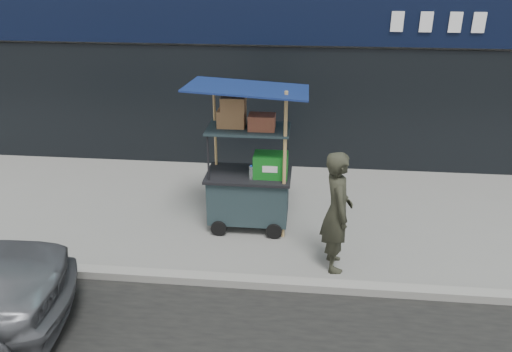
# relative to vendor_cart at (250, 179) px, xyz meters

# --- Properties ---
(ground) EXTENTS (80.00, 80.00, 0.00)m
(ground) POSITION_rel_vendor_cart_xyz_m (0.17, -1.39, -0.82)
(ground) COLOR slate
(ground) RESTS_ON ground
(curb) EXTENTS (80.00, 0.18, 0.12)m
(curb) POSITION_rel_vendor_cart_xyz_m (0.17, -1.59, -0.76)
(curb) COLOR gray
(curb) RESTS_ON ground
(vendor_cart) EXTENTS (1.73, 1.23, 2.35)m
(vendor_cart) POSITION_rel_vendor_cart_xyz_m (0.00, 0.00, 0.00)
(vendor_cart) COLOR #1A282D
(vendor_cart) RESTS_ON ground
(vendor_man) EXTENTS (0.48, 0.67, 1.71)m
(vendor_man) POSITION_rel_vendor_cart_xyz_m (1.29, -1.01, 0.03)
(vendor_man) COLOR #292A1F
(vendor_man) RESTS_ON ground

